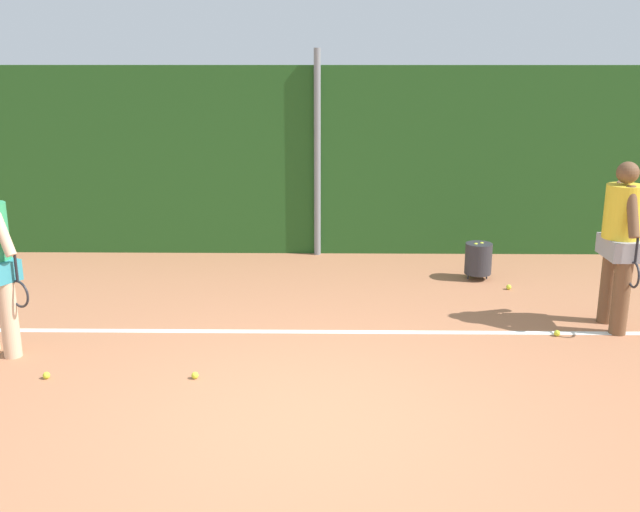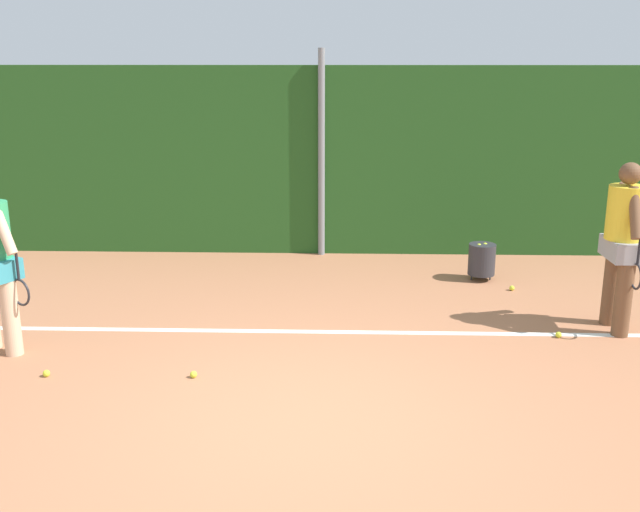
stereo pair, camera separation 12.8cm
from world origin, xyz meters
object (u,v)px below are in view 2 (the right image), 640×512
at_px(tennis_ball_8, 193,374).
at_px(tennis_ball_9, 559,335).
at_px(tennis_ball_6, 7,258).
at_px(player_midcourt, 623,238).
at_px(tennis_ball_0, 512,288).
at_px(tennis_ball_5, 11,320).
at_px(tennis_ball_7, 46,373).
at_px(ball_hopper, 482,259).

relative_size(tennis_ball_8, tennis_ball_9, 1.00).
bearing_deg(tennis_ball_6, player_midcourt, -18.12).
bearing_deg(player_midcourt, tennis_ball_0, -149.74).
distance_m(tennis_ball_0, tennis_ball_9, 1.64).
distance_m(tennis_ball_5, tennis_ball_7, 1.73).
bearing_deg(tennis_ball_0, player_midcourt, -59.16).
xyz_separation_m(tennis_ball_6, tennis_ball_7, (2.20, -4.04, 0.00)).
distance_m(tennis_ball_6, tennis_ball_8, 5.40).
bearing_deg(tennis_ball_7, tennis_ball_9, 12.70).
bearing_deg(tennis_ball_9, tennis_ball_6, 158.50).
bearing_deg(ball_hopper, tennis_ball_0, -54.85).
relative_size(tennis_ball_0, tennis_ball_8, 1.00).
bearing_deg(tennis_ball_6, tennis_ball_0, -9.87).
xyz_separation_m(tennis_ball_5, tennis_ball_6, (-1.23, 2.62, 0.00)).
bearing_deg(player_midcourt, ball_hopper, -148.62).
relative_size(ball_hopper, tennis_ball_8, 7.78).
bearing_deg(tennis_ball_9, player_midcourt, 21.50).
distance_m(tennis_ball_6, tennis_ball_9, 7.88).
distance_m(player_midcourt, tennis_ball_7, 6.06).
bearing_deg(tennis_ball_9, ball_hopper, 102.38).
bearing_deg(tennis_ball_7, player_midcourt, 13.77).
relative_size(player_midcourt, tennis_ball_0, 28.17).
height_order(tennis_ball_0, tennis_ball_7, same).
distance_m(tennis_ball_0, tennis_ball_5, 6.11).
height_order(tennis_ball_5, tennis_ball_7, same).
bearing_deg(tennis_ball_9, tennis_ball_8, -163.08).
bearing_deg(tennis_ball_8, tennis_ball_5, 149.32).
height_order(tennis_ball_5, tennis_ball_8, same).
bearing_deg(tennis_ball_7, tennis_ball_6, 118.59).
bearing_deg(tennis_ball_7, tennis_ball_0, 29.23).
height_order(player_midcourt, tennis_ball_6, player_midcourt).
bearing_deg(tennis_ball_9, tennis_ball_5, 177.45).
distance_m(player_midcourt, tennis_ball_9, 1.24).
bearing_deg(tennis_ball_5, tennis_ball_7, -55.70).
bearing_deg(ball_hopper, tennis_ball_5, -162.12).
distance_m(player_midcourt, ball_hopper, 2.28).
distance_m(tennis_ball_5, tennis_ball_8, 2.76).
bearing_deg(tennis_ball_0, tennis_ball_9, -85.16).
height_order(player_midcourt, tennis_ball_7, player_midcourt).
bearing_deg(ball_hopper, tennis_ball_8, -135.41).
distance_m(tennis_ball_5, tennis_ball_6, 2.89).
xyz_separation_m(tennis_ball_5, tennis_ball_9, (6.10, -0.27, 0.00)).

